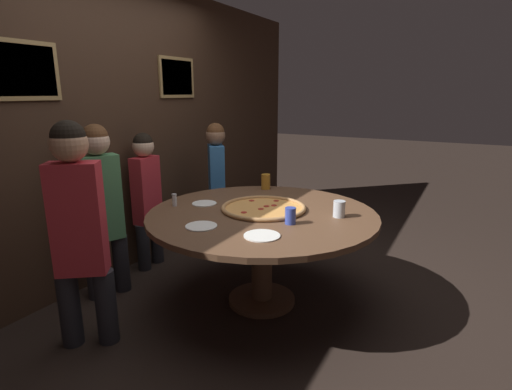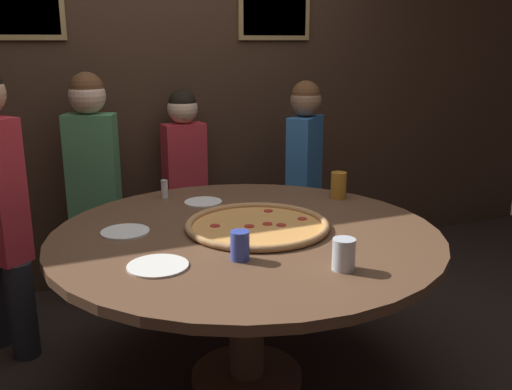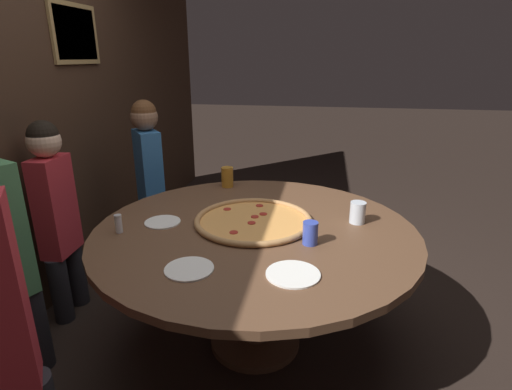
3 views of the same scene
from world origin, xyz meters
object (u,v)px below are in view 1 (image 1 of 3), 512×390
dining_table (262,227)px  diner_side_right (217,179)px  giant_pizza (264,208)px  drink_cup_beside_pizza (339,209)px  diner_far_right (78,224)px  condiment_shaker (174,200)px  drink_cup_front_edge (290,216)px  drink_cup_centre_back (266,182)px  white_plate_left_side (201,226)px  diner_far_left (102,202)px  white_plate_right_side (204,203)px  white_plate_beside_cup (262,236)px  diner_side_left (146,193)px

dining_table → diner_side_right: bearing=50.0°
giant_pizza → drink_cup_beside_pizza: drink_cup_beside_pizza is taller
drink_cup_beside_pizza → diner_far_right: size_ratio=0.08×
drink_cup_beside_pizza → condiment_shaker: size_ratio=1.22×
drink_cup_front_edge → drink_cup_centre_back: bearing=37.0°
white_plate_left_side → diner_far_right: bearing=133.7°
diner_far_left → diner_far_right: size_ratio=0.95×
white_plate_right_side → drink_cup_front_edge: bearing=-98.6°
drink_cup_centre_back → white_plate_beside_cup: drink_cup_centre_back is taller
dining_table → drink_cup_front_edge: (-0.15, -0.30, 0.17)m
condiment_shaker → diner_side_left: size_ratio=0.08×
drink_cup_beside_pizza → drink_cup_front_edge: size_ratio=1.04×
diner_far_left → diner_far_right: 0.67m
giant_pizza → diner_side_left: (0.03, 1.23, -0.04)m
diner_side_right → diner_far_left: (-1.29, 0.20, 0.04)m
giant_pizza → condiment_shaker: size_ratio=6.66×
white_plate_left_side → diner_far_right: size_ratio=0.15×
white_plate_left_side → diner_side_right: (1.29, 0.76, -0.00)m
diner_far_right → white_plate_beside_cup: bearing=173.0°
condiment_shaker → diner_side_right: diner_side_right is taller
drink_cup_front_edge → diner_side_right: 1.58m
white_plate_beside_cup → diner_side_right: size_ratio=0.17×
white_plate_beside_cup → diner_side_right: (1.26, 1.20, -0.00)m
giant_pizza → diner_side_left: bearing=88.5°
white_plate_left_side → diner_side_left: diner_side_left is taller
dining_table → diner_far_left: (-0.48, 1.15, 0.16)m
drink_cup_front_edge → condiment_shaker: (-0.04, 0.98, -0.01)m
white_plate_left_side → diner_far_left: size_ratio=0.15×
white_plate_right_side → diner_side_right: diner_side_right is taller
dining_table → condiment_shaker: size_ratio=17.60×
white_plate_left_side → condiment_shaker: (0.30, 0.48, 0.05)m
drink_cup_centre_back → drink_cup_front_edge: bearing=-143.0°
condiment_shaker → diner_far_right: bearing=175.7°
giant_pizza → drink_cup_front_edge: (-0.21, -0.32, 0.04)m
giant_pizza → white_plate_left_side: 0.58m
drink_cup_beside_pizza → diner_side_right: bearing=66.7°
drink_cup_centre_back → white_plate_right_side: bearing=164.2°
drink_cup_beside_pizza → white_plate_right_side: (-0.19, 1.05, -0.06)m
white_plate_left_side → diner_far_left: (0.01, 0.96, 0.04)m
dining_table → white_plate_beside_cup: bearing=-152.0°
white_plate_right_side → diner_far_right: 1.01m
drink_cup_centre_back → condiment_shaker: drink_cup_centre_back is taller
white_plate_beside_cup → diner_side_left: size_ratio=0.18×
giant_pizza → drink_cup_beside_pizza: (0.10, -0.56, 0.05)m
drink_cup_front_edge → white_plate_beside_cup: (-0.31, 0.05, -0.05)m
drink_cup_beside_pizza → drink_cup_front_edge: 0.39m
white_plate_beside_cup → white_plate_right_side: size_ratio=1.18×
dining_table → white_plate_beside_cup: (-0.46, -0.24, 0.12)m
drink_cup_front_edge → diner_far_right: (-0.86, 1.04, 0.03)m
diner_side_right → diner_far_right: size_ratio=0.90×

